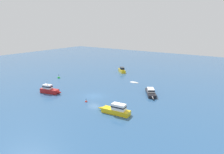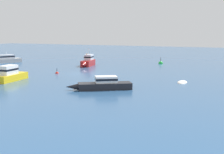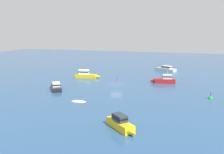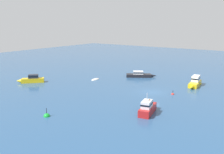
{
  "view_description": "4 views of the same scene",
  "coord_description": "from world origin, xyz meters",
  "px_view_note": "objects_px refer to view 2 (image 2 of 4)",
  "views": [
    {
      "loc": [
        29.01,
        -34.39,
        16.03
      ],
      "look_at": [
        -2.43,
        10.89,
        1.94
      ],
      "focal_mm": 32.88,
      "sensor_mm": 36.0,
      "label": 1
    },
    {
      "loc": [
        43.96,
        24.32,
        6.64
      ],
      "look_at": [
        5.05,
        7.18,
        0.6
      ],
      "focal_mm": 54.56,
      "sensor_mm": 36.0,
      "label": 2
    },
    {
      "loc": [
        -16.07,
        54.11,
        12.29
      ],
      "look_at": [
        0.43,
        1.84,
        1.93
      ],
      "focal_mm": 41.19,
      "sensor_mm": 36.0,
      "label": 3
    },
    {
      "loc": [
        -40.6,
        -19.4,
        12.74
      ],
      "look_at": [
        0.1,
        9.3,
        1.75
      ],
      "focal_mm": 39.37,
      "sensor_mm": 36.0,
      "label": 4
    }
  ],
  "objects_px": {
    "cabin_cruiser": "(88,61)",
    "cabin_cruiser_2": "(103,84)",
    "channel_buoy": "(57,73)",
    "cabin_cruiser_1": "(11,75)",
    "tender": "(182,83)",
    "cabin_cruiser_3": "(5,59)",
    "mooring_buoy": "(161,64)"
  },
  "relations": [
    {
      "from": "cabin_cruiser",
      "to": "cabin_cruiser_2",
      "type": "height_order",
      "value": "cabin_cruiser"
    },
    {
      "from": "channel_buoy",
      "to": "cabin_cruiser_1",
      "type": "bearing_deg",
      "value": -9.24
    },
    {
      "from": "tender",
      "to": "cabin_cruiser_3",
      "type": "bearing_deg",
      "value": -110.92
    },
    {
      "from": "cabin_cruiser_1",
      "to": "cabin_cruiser_2",
      "type": "bearing_deg",
      "value": -99.45
    },
    {
      "from": "cabin_cruiser_2",
      "to": "cabin_cruiser_3",
      "type": "bearing_deg",
      "value": -64.59
    },
    {
      "from": "tender",
      "to": "cabin_cruiser_3",
      "type": "xyz_separation_m",
      "value": [
        -10.79,
        -37.48,
        0.64
      ]
    },
    {
      "from": "tender",
      "to": "cabin_cruiser",
      "type": "xyz_separation_m",
      "value": [
        -12.25,
        -19.73,
        0.8
      ]
    },
    {
      "from": "cabin_cruiser_1",
      "to": "cabin_cruiser_2",
      "type": "height_order",
      "value": "cabin_cruiser_1"
    },
    {
      "from": "cabin_cruiser_3",
      "to": "cabin_cruiser_1",
      "type": "bearing_deg",
      "value": 71.76
    },
    {
      "from": "cabin_cruiser_1",
      "to": "mooring_buoy",
      "type": "xyz_separation_m",
      "value": [
        -28.99,
        11.68,
        -0.8
      ]
    },
    {
      "from": "tender",
      "to": "cabin_cruiser_2",
      "type": "bearing_deg",
      "value": -45.18
    },
    {
      "from": "cabin_cruiser",
      "to": "channel_buoy",
      "type": "bearing_deg",
      "value": -9.04
    },
    {
      "from": "cabin_cruiser_2",
      "to": "cabin_cruiser",
      "type": "bearing_deg",
      "value": -90.77
    },
    {
      "from": "cabin_cruiser",
      "to": "cabin_cruiser_1",
      "type": "bearing_deg",
      "value": -14.42
    },
    {
      "from": "cabin_cruiser",
      "to": "cabin_cruiser_1",
      "type": "distance_m",
      "value": 19.62
    },
    {
      "from": "cabin_cruiser",
      "to": "cabin_cruiser_1",
      "type": "height_order",
      "value": "cabin_cruiser"
    },
    {
      "from": "cabin_cruiser_1",
      "to": "mooring_buoy",
      "type": "distance_m",
      "value": 31.27
    },
    {
      "from": "cabin_cruiser_3",
      "to": "mooring_buoy",
      "type": "height_order",
      "value": "cabin_cruiser_3"
    },
    {
      "from": "tender",
      "to": "cabin_cruiser",
      "type": "distance_m",
      "value": 23.24
    },
    {
      "from": "tender",
      "to": "channel_buoy",
      "type": "bearing_deg",
      "value": -98.45
    },
    {
      "from": "cabin_cruiser",
      "to": "mooring_buoy",
      "type": "xyz_separation_m",
      "value": [
        -9.39,
        10.88,
        -0.8
      ]
    },
    {
      "from": "mooring_buoy",
      "to": "channel_buoy",
      "type": "bearing_deg",
      "value": -26.72
    },
    {
      "from": "tender",
      "to": "cabin_cruiser_1",
      "type": "bearing_deg",
      "value": -75.18
    },
    {
      "from": "cabin_cruiser_1",
      "to": "channel_buoy",
      "type": "distance_m",
      "value": 8.69
    },
    {
      "from": "tender",
      "to": "mooring_buoy",
      "type": "relative_size",
      "value": 1.65
    },
    {
      "from": "cabin_cruiser",
      "to": "cabin_cruiser_2",
      "type": "relative_size",
      "value": 0.87
    },
    {
      "from": "tender",
      "to": "channel_buoy",
      "type": "height_order",
      "value": "channel_buoy"
    },
    {
      "from": "channel_buoy",
      "to": "mooring_buoy",
      "type": "bearing_deg",
      "value": 153.28
    },
    {
      "from": "tender",
      "to": "mooring_buoy",
      "type": "height_order",
      "value": "mooring_buoy"
    },
    {
      "from": "cabin_cruiser",
      "to": "cabin_cruiser_1",
      "type": "relative_size",
      "value": 0.87
    },
    {
      "from": "tender",
      "to": "channel_buoy",
      "type": "distance_m",
      "value": 19.18
    },
    {
      "from": "cabin_cruiser_1",
      "to": "mooring_buoy",
      "type": "height_order",
      "value": "cabin_cruiser_1"
    }
  ]
}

